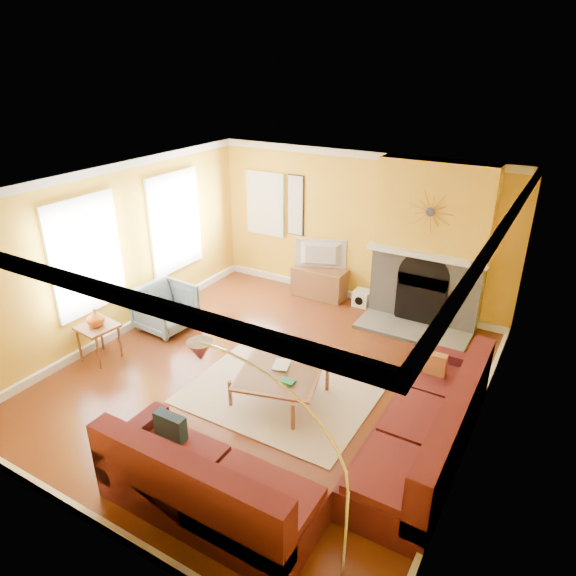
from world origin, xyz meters
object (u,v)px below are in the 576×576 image
Objects in this scene: side_table at (100,342)px; coffee_table at (280,385)px; armchair at (166,308)px; arc_lamp at (278,484)px; sectional_sofa at (317,410)px; media_console at (319,282)px.

coffee_table is at bearing 10.12° from side_table.
arc_lamp is at bearing -122.30° from armchair.
arc_lamp reaches higher than sectional_sofa.
sectional_sofa is 4.03m from media_console.
coffee_table is at bearing 120.91° from arc_lamp.
arc_lamp reaches higher than armchair.
coffee_table is 2.85m from side_table.
sectional_sofa is 1.72× the size of arc_lamp.
arc_lamp is (3.92, -2.90, 0.70)m from armchair.
media_console is at bearing -29.47° from armchair.
armchair is (-1.60, -2.40, 0.10)m from media_console.
media_console is 2.89m from armchair.
sectional_sofa is at bearing -32.01° from coffee_table.
sectional_sofa is at bearing -0.00° from side_table.
media_console is at bearing 63.43° from side_table.
sectional_sofa reaches higher than armchair.
media_console is at bearing 113.61° from arc_lamp.
sectional_sofa is 3.61m from armchair.
side_table is (-2.80, -0.50, 0.07)m from coffee_table.
coffee_table is (-0.80, 0.50, -0.25)m from sectional_sofa.
media_console is 0.46× the size of arc_lamp.
coffee_table is 3.26m from media_console.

